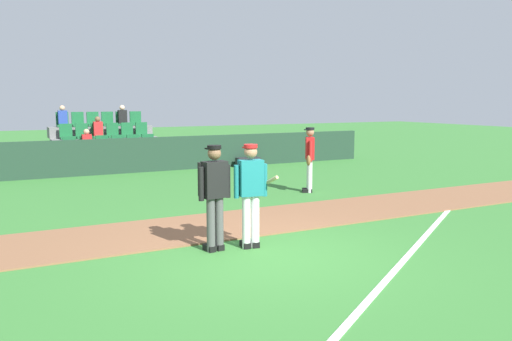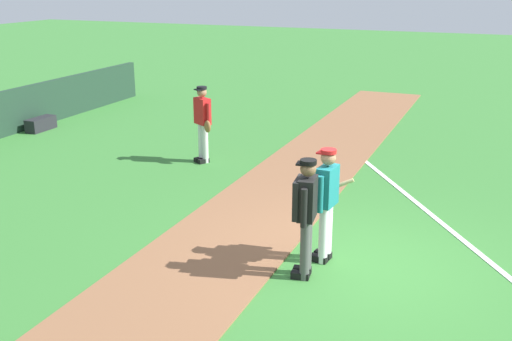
# 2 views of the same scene
# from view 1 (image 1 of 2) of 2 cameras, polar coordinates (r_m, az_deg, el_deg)

# --- Properties ---
(ground_plane) EXTENTS (80.00, 80.00, 0.00)m
(ground_plane) POSITION_cam_1_polar(r_m,az_deg,el_deg) (8.46, 0.81, -9.26)
(ground_plane) COLOR #387A33
(infield_dirt_path) EXTENTS (28.00, 2.19, 0.03)m
(infield_dirt_path) POSITION_cam_1_polar(r_m,az_deg,el_deg) (10.28, -4.72, -6.13)
(infield_dirt_path) COLOR brown
(infield_dirt_path) RESTS_ON ground
(foul_line_chalk) EXTENTS (10.07, 6.70, 0.01)m
(foul_line_chalk) POSITION_cam_1_polar(r_m,az_deg,el_deg) (9.83, 17.98, -7.19)
(foul_line_chalk) COLOR white
(foul_line_chalk) RESTS_ON ground
(dugout_fence) EXTENTS (20.00, 0.16, 1.20)m
(dugout_fence) POSITION_cam_1_polar(r_m,az_deg,el_deg) (18.13, -15.07, 1.54)
(dugout_fence) COLOR #1E3828
(dugout_fence) RESTS_ON ground
(stadium_bleachers) EXTENTS (3.90, 2.95, 2.30)m
(stadium_bleachers) POSITION_cam_1_polar(r_m,az_deg,el_deg) (19.96, -16.26, 2.11)
(stadium_bleachers) COLOR slate
(stadium_bleachers) RESTS_ON ground
(batter_teal_jersey) EXTENTS (0.66, 0.79, 1.76)m
(batter_teal_jersey) POSITION_cam_1_polar(r_m,az_deg,el_deg) (8.61, -0.57, -2.34)
(batter_teal_jersey) COLOR white
(batter_teal_jersey) RESTS_ON ground
(umpire_home_plate) EXTENTS (0.59, 0.34, 1.76)m
(umpire_home_plate) POSITION_cam_1_polar(r_m,az_deg,el_deg) (8.47, -4.66, -2.33)
(umpire_home_plate) COLOR #4C4C4C
(umpire_home_plate) RESTS_ON ground
(runner_red_jersey) EXTENTS (0.47, 0.59, 1.76)m
(runner_red_jersey) POSITION_cam_1_polar(r_m,az_deg,el_deg) (13.97, 5.94, 1.49)
(runner_red_jersey) COLOR silver
(runner_red_jersey) RESTS_ON ground
(equipment_bag) EXTENTS (0.90, 0.36, 0.36)m
(equipment_bag) POSITION_cam_1_polar(r_m,az_deg,el_deg) (19.33, -0.89, 0.93)
(equipment_bag) COLOR #232328
(equipment_bag) RESTS_ON ground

